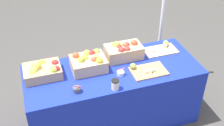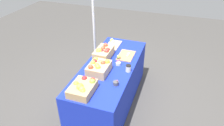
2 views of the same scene
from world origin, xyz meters
name	(u,v)px [view 1 (image 1 of 2)]	position (x,y,z in m)	size (l,w,h in m)	color
ground_plane	(113,117)	(0.00, 0.00, 0.00)	(10.00, 10.00, 0.00)	#474442
table	(113,95)	(0.00, 0.00, 0.37)	(1.90, 0.76, 0.74)	#192DB7
apple_crate_left	(43,71)	(-0.73, 0.11, 0.81)	(0.38, 0.29, 0.17)	tan
apple_crate_middle	(89,62)	(-0.24, 0.09, 0.82)	(0.36, 0.29, 0.19)	tan
apple_crate_right	(123,51)	(0.18, 0.18, 0.83)	(0.41, 0.24, 0.20)	tan
cutting_board_front	(147,70)	(0.33, -0.15, 0.76)	(0.37, 0.25, 0.08)	tan
cutting_board_back	(161,49)	(0.66, 0.17, 0.76)	(0.38, 0.22, 0.09)	#D1B284
sample_bowl_near	(121,73)	(0.05, -0.12, 0.76)	(0.08, 0.08, 0.10)	silver
sample_bowl_mid	(77,90)	(-0.45, -0.24, 0.77)	(0.09, 0.08, 0.11)	#4C4C51
coffee_cup	(115,84)	(-0.08, -0.32, 0.79)	(0.08, 0.08, 0.11)	silver
tent_pole	(163,9)	(0.89, 0.64, 1.04)	(0.04, 0.04, 2.08)	white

